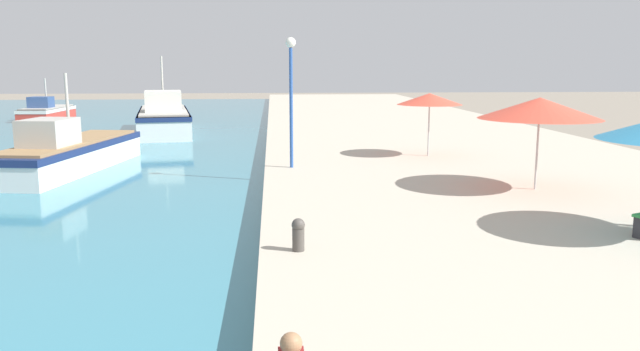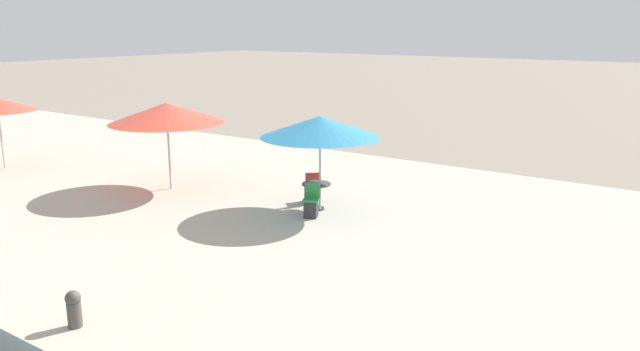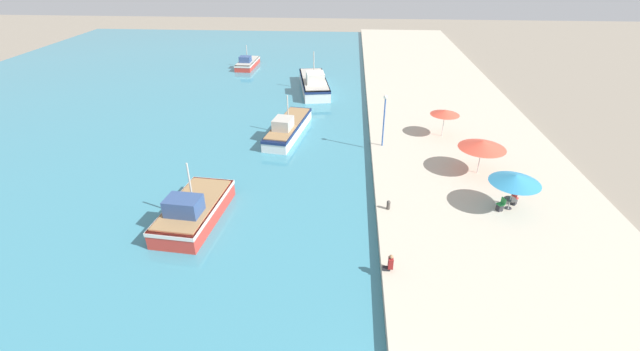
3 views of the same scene
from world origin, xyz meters
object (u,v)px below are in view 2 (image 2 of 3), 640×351
at_px(cafe_umbrella_pink, 320,127).
at_px(cafe_table, 316,191).
at_px(cafe_umbrella_white, 167,113).
at_px(cafe_chair_left, 311,205).
at_px(cafe_chair_right, 311,191).
at_px(mooring_bollard, 74,308).

relative_size(cafe_umbrella_pink, cafe_table, 4.04).
distance_m(cafe_umbrella_pink, cafe_umbrella_white, 5.23).
bearing_deg(cafe_chair_left, cafe_chair_right, -78.51).
bearing_deg(cafe_chair_left, mooring_bollard, 68.48).
distance_m(cafe_umbrella_pink, cafe_chair_right, 2.21).
relative_size(cafe_umbrella_white, cafe_chair_left, 3.86).
bearing_deg(cafe_umbrella_white, mooring_bollard, -141.93).
height_order(cafe_table, cafe_chair_right, cafe_chair_right).
height_order(cafe_umbrella_pink, mooring_bollard, cafe_umbrella_pink).
bearing_deg(cafe_chair_left, cafe_table, -90.00).
height_order(cafe_umbrella_white, cafe_chair_right, cafe_umbrella_white).
bearing_deg(cafe_umbrella_pink, mooring_bollard, -176.61).
bearing_deg(cafe_umbrella_white, cafe_chair_right, -73.97).
distance_m(cafe_umbrella_pink, cafe_chair_left, 2.11).
xyz_separation_m(cafe_umbrella_pink, cafe_chair_right, (0.56, 0.70, -2.02)).
xyz_separation_m(cafe_chair_left, cafe_chair_right, (1.15, 0.83, 0.00)).
bearing_deg(cafe_table, mooring_bollard, -175.43).
bearing_deg(mooring_bollard, cafe_umbrella_pink, 3.39).
bearing_deg(cafe_table, cafe_umbrella_pink, -112.46).
xyz_separation_m(cafe_table, mooring_bollard, (-8.00, -0.64, -0.18)).
relative_size(cafe_chair_left, mooring_bollard, 1.39).
relative_size(cafe_umbrella_white, cafe_table, 4.39).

